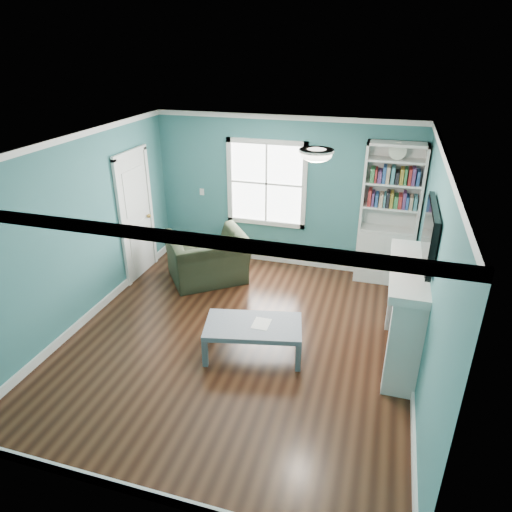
# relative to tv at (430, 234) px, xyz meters

# --- Properties ---
(floor) EXTENTS (5.00, 5.00, 0.00)m
(floor) POSITION_rel_tv_xyz_m (-2.20, -0.20, -1.72)
(floor) COLOR black
(floor) RESTS_ON ground
(room_walls) EXTENTS (5.00, 5.00, 5.00)m
(room_walls) POSITION_rel_tv_xyz_m (-2.20, -0.20, -0.14)
(room_walls) COLOR #347174
(room_walls) RESTS_ON ground
(trim) EXTENTS (4.50, 5.00, 2.60)m
(trim) POSITION_rel_tv_xyz_m (-2.20, -0.20, -0.49)
(trim) COLOR white
(trim) RESTS_ON ground
(window) EXTENTS (1.40, 0.06, 1.50)m
(window) POSITION_rel_tv_xyz_m (-2.50, 2.29, -0.27)
(window) COLOR white
(window) RESTS_ON room_walls
(bookshelf) EXTENTS (0.90, 0.35, 2.31)m
(bookshelf) POSITION_rel_tv_xyz_m (-0.43, 2.10, -0.80)
(bookshelf) COLOR silver
(bookshelf) RESTS_ON ground
(fireplace) EXTENTS (0.44, 1.58, 1.30)m
(fireplace) POSITION_rel_tv_xyz_m (-0.12, 0.00, -1.09)
(fireplace) COLOR black
(fireplace) RESTS_ON ground
(tv) EXTENTS (0.06, 1.10, 0.65)m
(tv) POSITION_rel_tv_xyz_m (0.00, 0.00, 0.00)
(tv) COLOR black
(tv) RESTS_ON fireplace
(door) EXTENTS (0.12, 0.98, 2.17)m
(door) POSITION_rel_tv_xyz_m (-4.42, 1.20, -0.65)
(door) COLOR silver
(door) RESTS_ON ground
(ceiling_fixture) EXTENTS (0.38, 0.38, 0.15)m
(ceiling_fixture) POSITION_rel_tv_xyz_m (-1.30, -0.10, 0.82)
(ceiling_fixture) COLOR white
(ceiling_fixture) RESTS_ON room_walls
(light_switch) EXTENTS (0.08, 0.01, 0.12)m
(light_switch) POSITION_rel_tv_xyz_m (-3.70, 2.28, -0.52)
(light_switch) COLOR white
(light_switch) RESTS_ON room_walls
(recliner) EXTENTS (1.47, 1.39, 1.08)m
(recliner) POSITION_rel_tv_xyz_m (-3.22, 1.29, -1.18)
(recliner) COLOR black
(recliner) RESTS_ON ground
(coffee_table) EXTENTS (1.32, 0.90, 0.44)m
(coffee_table) POSITION_rel_tv_xyz_m (-1.92, -0.43, -1.34)
(coffee_table) COLOR #545B64
(coffee_table) RESTS_ON ground
(paper_sheet) EXTENTS (0.21, 0.27, 0.00)m
(paper_sheet) POSITION_rel_tv_xyz_m (-1.83, -0.39, -1.28)
(paper_sheet) COLOR white
(paper_sheet) RESTS_ON coffee_table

